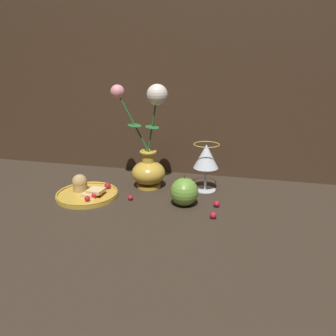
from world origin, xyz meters
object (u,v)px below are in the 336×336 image
at_px(plate_with_pastries, 87,192).
at_px(apple_beside_vase, 184,192).
at_px(vase, 148,153).
at_px(wine_glass, 206,158).

height_order(plate_with_pastries, apple_beside_vase, apple_beside_vase).
bearing_deg(plate_with_pastries, apple_beside_vase, 1.50).
bearing_deg(plate_with_pastries, vase, 37.03).
bearing_deg(vase, apple_beside_vase, -38.87).
distance_m(plate_with_pastries, apple_beside_vase, 0.30).
relative_size(vase, plate_with_pastries, 1.77).
bearing_deg(plate_with_pastries, wine_glass, 21.69).
relative_size(vase, apple_beside_vase, 3.57).
bearing_deg(apple_beside_vase, vase, 141.13).
height_order(wine_glass, apple_beside_vase, wine_glass).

